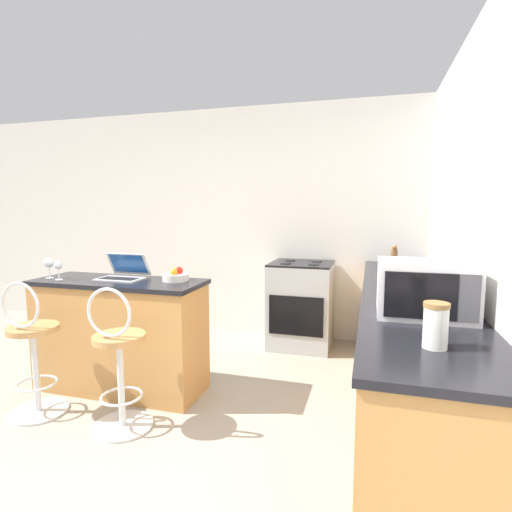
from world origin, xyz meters
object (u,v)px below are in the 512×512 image
at_px(pepper_mill, 394,258).
at_px(wine_glass_tall, 49,263).
at_px(laptop, 124,272).
at_px(mug_white, 426,268).
at_px(storage_jar, 436,325).
at_px(toaster, 412,278).
at_px(stove_range, 301,304).
at_px(mug_red, 421,276).
at_px(bar_stool_far, 119,364).
at_px(wine_glass_short, 58,266).
at_px(microwave, 425,288).
at_px(fruit_bowl, 175,276).
at_px(bar_stool_near, 33,353).

distance_m(pepper_mill, wine_glass_tall, 3.01).
bearing_deg(laptop, mug_white, 22.74).
bearing_deg(pepper_mill, storage_jar, -88.71).
bearing_deg(toaster, wine_glass_tall, -175.46).
distance_m(stove_range, mug_red, 1.45).
bearing_deg(bar_stool_far, storage_jar, -13.99).
bearing_deg(pepper_mill, wine_glass_short, -152.48).
bearing_deg(storage_jar, wine_glass_short, 162.06).
bearing_deg(pepper_mill, laptop, -151.85).
xyz_separation_m(mug_red, mug_white, (0.09, 0.51, -0.00)).
bearing_deg(mug_red, microwave, -95.41).
xyz_separation_m(stove_range, wine_glass_short, (-1.68, -1.54, 0.56)).
height_order(toaster, wine_glass_short, toaster).
distance_m(fruit_bowl, mug_red, 1.90).
bearing_deg(storage_jar, stove_range, 111.67).
height_order(toaster, pepper_mill, pepper_mill).
relative_size(bar_stool_far, toaster, 3.46).
relative_size(bar_stool_near, bar_stool_far, 1.00).
xyz_separation_m(bar_stool_near, laptop, (0.35, 0.60, 0.50)).
distance_m(bar_stool_far, storage_jar, 1.96).
distance_m(laptop, mug_white, 2.59).
xyz_separation_m(bar_stool_near, fruit_bowl, (0.80, 0.63, 0.49)).
bearing_deg(mug_white, wine_glass_tall, -158.65).
xyz_separation_m(toaster, pepper_mill, (-0.06, 1.08, 0.01)).
height_order(mug_red, mug_white, same).
height_order(fruit_bowl, pepper_mill, pepper_mill).
distance_m(bar_stool_near, mug_white, 3.21).
bearing_deg(storage_jar, mug_red, 85.76).
height_order(bar_stool_near, toaster, toaster).
xyz_separation_m(toaster, storage_jar, (-0.01, -1.12, -0.00)).
distance_m(fruit_bowl, wine_glass_short, 0.93).
bearing_deg(laptop, pepper_mill, 28.15).
bearing_deg(bar_stool_near, microwave, 1.79).
bearing_deg(stove_range, bar_stool_near, -129.04).
bearing_deg(wine_glass_short, storage_jar, -17.94).
distance_m(laptop, pepper_mill, 2.41).
relative_size(mug_red, pepper_mill, 0.46).
bearing_deg(wine_glass_short, laptop, 24.46).
bearing_deg(bar_stool_far, microwave, 2.46).
xyz_separation_m(wine_glass_short, mug_red, (2.74, 0.69, -0.07)).
xyz_separation_m(bar_stool_far, microwave, (1.85, 0.08, 0.59)).
bearing_deg(microwave, toaster, 90.77).
distance_m(stove_range, wine_glass_short, 2.35).
relative_size(fruit_bowl, storage_jar, 1.10).
xyz_separation_m(laptop, mug_white, (2.38, 1.00, -0.01)).
relative_size(microwave, wine_glass_short, 3.09).
height_order(bar_stool_far, mug_red, mug_red).
bearing_deg(fruit_bowl, microwave, -17.37).
xyz_separation_m(microwave, mug_white, (0.19, 1.52, -0.10)).
bearing_deg(stove_range, laptop, -132.41).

